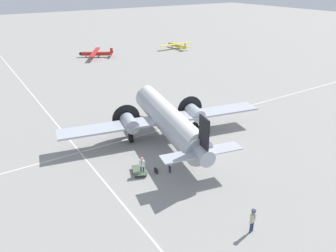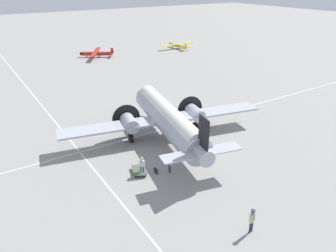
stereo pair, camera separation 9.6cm
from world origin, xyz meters
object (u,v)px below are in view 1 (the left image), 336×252
object	(u,v)px
ramp_agent	(142,164)
baggage_cart	(139,170)
suitcase_near_door	(156,171)
light_aircraft_taxiing	(177,45)
crew_foreground	(253,218)
airliner_main	(166,117)
passenger_boarding	(170,162)
light_aircraft_distant	(96,53)

from	to	relation	value
ramp_agent	baggage_cart	bearing A→B (deg)	-12.23
suitcase_near_door	light_aircraft_taxiing	distance (m)	56.55
baggage_cart	light_aircraft_taxiing	bearing A→B (deg)	-19.21
crew_foreground	light_aircraft_taxiing	size ratio (longest dim) A/B	0.20
airliner_main	passenger_boarding	distance (m)	6.94
crew_foreground	passenger_boarding	size ratio (longest dim) A/B	1.10
light_aircraft_distant	passenger_boarding	bearing A→B (deg)	106.39
baggage_cart	passenger_boarding	bearing A→B (deg)	-101.79
airliner_main	passenger_boarding	size ratio (longest dim) A/B	13.18
baggage_cart	airliner_main	bearing A→B (deg)	-33.86
baggage_cart	crew_foreground	bearing A→B (deg)	-146.12
light_aircraft_taxiing	passenger_boarding	bearing A→B (deg)	143.08
baggage_cart	light_aircraft_taxiing	distance (m)	56.65
suitcase_near_door	light_aircraft_taxiing	size ratio (longest dim) A/B	0.05
ramp_agent	crew_foreground	bearing A→B (deg)	160.91
suitcase_near_door	light_aircraft_distant	size ratio (longest dim) A/B	0.05
suitcase_near_door	airliner_main	bearing A→B (deg)	139.24
passenger_boarding	light_aircraft_distant	bearing A→B (deg)	-2.36
airliner_main	ramp_agent	world-z (taller)	airliner_main
light_aircraft_taxiing	suitcase_near_door	bearing A→B (deg)	141.82
passenger_boarding	baggage_cart	distance (m)	2.87
ramp_agent	light_aircraft_distant	world-z (taller)	light_aircraft_distant
airliner_main	ramp_agent	xyz separation A→B (m)	(4.77, -5.66, -1.51)
airliner_main	baggage_cart	distance (m)	7.66
light_aircraft_distant	crew_foreground	bearing A→B (deg)	109.19
light_aircraft_distant	airliner_main	bearing A→B (deg)	108.91
crew_foreground	baggage_cart	xyz separation A→B (m)	(-10.90, -2.96, -0.91)
airliner_main	light_aircraft_distant	bearing A→B (deg)	0.46
light_aircraft_taxiing	baggage_cart	bearing A→B (deg)	140.30
airliner_main	suitcase_near_door	distance (m)	7.33
light_aircraft_distant	ramp_agent	bearing A→B (deg)	103.54
light_aircraft_distant	light_aircraft_taxiing	size ratio (longest dim) A/B	0.97
passenger_boarding	ramp_agent	size ratio (longest dim) A/B	0.97
ramp_agent	light_aircraft_distant	bearing A→B (deg)	-50.94
passenger_boarding	ramp_agent	bearing A→B (deg)	76.15
passenger_boarding	crew_foreground	bearing A→B (deg)	-164.86
light_aircraft_taxiing	airliner_main	bearing A→B (deg)	142.43
baggage_cart	light_aircraft_distant	distance (m)	48.85
ramp_agent	light_aircraft_distant	distance (m)	49.13
airliner_main	light_aircraft_taxiing	world-z (taller)	airliner_main
airliner_main	light_aircraft_distant	world-z (taller)	airliner_main
light_aircraft_distant	baggage_cart	bearing A→B (deg)	103.28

